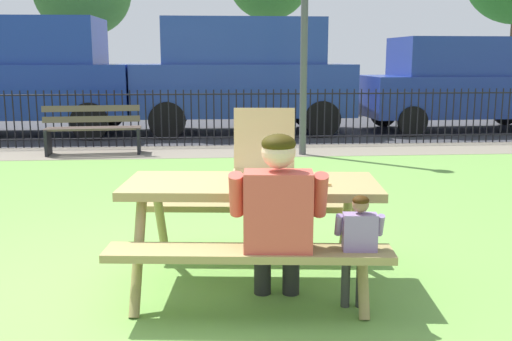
{
  "coord_description": "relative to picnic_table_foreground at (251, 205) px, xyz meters",
  "views": [
    {
      "loc": [
        0.85,
        -3.93,
        1.64
      ],
      "look_at": [
        1.24,
        0.68,
        0.75
      ],
      "focal_mm": 41.28,
      "sensor_mm": 36.0,
      "label": 1
    }
  ],
  "objects": [
    {
      "name": "ground",
      "position": [
        -1.16,
        1.39,
        -0.61
      ],
      "size": [
        28.0,
        11.11,
        0.02
      ],
      "primitive_type": "cube",
      "color": "#6EA249"
    },
    {
      "name": "cobblestone_walkway",
      "position": [
        -1.16,
        6.25,
        -0.6
      ],
      "size": [
        28.0,
        1.4,
        0.01
      ],
      "primitive_type": "cube",
      "color": "gray"
    },
    {
      "name": "street_asphalt",
      "position": [
        -1.16,
        10.17,
        -0.6
      ],
      "size": [
        28.0,
        6.45,
        0.01
      ],
      "primitive_type": "cube",
      "color": "#38383D"
    },
    {
      "name": "picnic_table_foreground",
      "position": [
        0.0,
        0.0,
        0.0
      ],
      "size": [
        1.95,
        1.66,
        0.79
      ],
      "color": "#9C8953",
      "rests_on": "ground"
    },
    {
      "name": "pizza_box_open",
      "position": [
        0.1,
        0.08,
        0.29
      ],
      "size": [
        0.5,
        0.52,
        0.51
      ],
      "color": "tan",
      "rests_on": "picnic_table_foreground"
    },
    {
      "name": "pizza_slice_on_table",
      "position": [
        0.45,
        -0.11,
        0.18
      ],
      "size": [
        0.16,
        0.24,
        0.02
      ],
      "color": "#F6CE68",
      "rests_on": "picnic_table_foreground"
    },
    {
      "name": "adult_at_table",
      "position": [
        0.13,
        -0.52,
        0.06
      ],
      "size": [
        0.63,
        0.62,
        1.19
      ],
      "color": "black",
      "rests_on": "ground"
    },
    {
      "name": "child_at_table",
      "position": [
        0.63,
        -0.6,
        -0.1
      ],
      "size": [
        0.31,
        0.31,
        0.81
      ],
      "color": "#393939",
      "rests_on": "ground"
    },
    {
      "name": "iron_fence_streetside",
      "position": [
        -1.16,
        6.95,
        -0.06
      ],
      "size": [
        23.15,
        0.03,
        1.05
      ],
      "color": "black",
      "rests_on": "ground"
    },
    {
      "name": "park_bench_center",
      "position": [
        -2.25,
        6.11,
        -0.18
      ],
      "size": [
        1.62,
        0.57,
        0.85
      ],
      "color": "brown",
      "rests_on": "ground"
    },
    {
      "name": "parked_car_left",
      "position": [
        -4.23,
        8.89,
        0.71
      ],
      "size": [
        4.75,
        2.16,
        2.46
      ],
      "color": "navy",
      "rests_on": "ground"
    },
    {
      "name": "parked_car_center",
      "position": [
        0.49,
        8.89,
        0.71
      ],
      "size": [
        4.7,
        2.08,
        2.46
      ],
      "color": "navy",
      "rests_on": "ground"
    },
    {
      "name": "parked_car_right",
      "position": [
        5.53,
        8.89,
        0.5
      ],
      "size": [
        4.67,
        2.1,
        2.08
      ],
      "color": "navy",
      "rests_on": "ground"
    }
  ]
}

